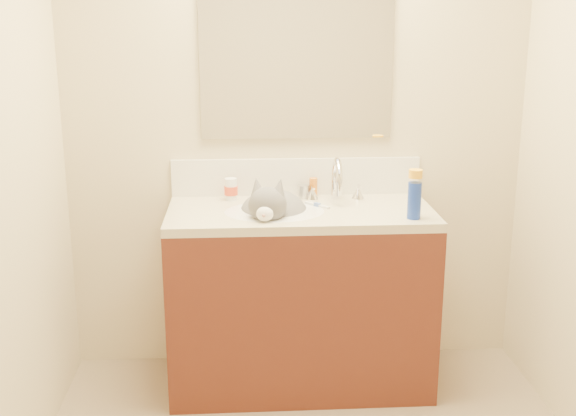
{
  "coord_description": "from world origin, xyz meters",
  "views": [
    {
      "loc": [
        -0.26,
        -2.16,
        1.73
      ],
      "look_at": [
        -0.06,
        0.92,
        0.88
      ],
      "focal_mm": 45.0,
      "sensor_mm": 36.0,
      "label": 1
    }
  ],
  "objects": [
    {
      "name": "toothbrush_head",
      "position": [
        0.08,
        1.02,
        0.87
      ],
      "size": [
        0.03,
        0.03,
        0.02
      ],
      "primitive_type": "cube",
      "rotation": [
        0.0,
        0.0,
        0.74
      ],
      "color": "#5D76C6",
      "rests_on": "counter_slab"
    },
    {
      "name": "cat",
      "position": [
        -0.12,
        0.97,
        0.84
      ],
      "size": [
        0.38,
        0.47,
        0.34
      ],
      "rotation": [
        0.0,
        0.0,
        -0.21
      ],
      "color": "#565456",
      "rests_on": "basin"
    },
    {
      "name": "toothbrush",
      "position": [
        0.08,
        1.02,
        0.87
      ],
      "size": [
        0.11,
        0.11,
        0.01
      ],
      "primitive_type": "cube",
      "rotation": [
        0.0,
        0.0,
        0.74
      ],
      "color": "white",
      "rests_on": "counter_slab"
    },
    {
      "name": "silver_jar",
      "position": [
        0.03,
        1.17,
        0.89
      ],
      "size": [
        0.06,
        0.06,
        0.06
      ],
      "primitive_type": "cylinder",
      "rotation": [
        0.0,
        0.0,
        0.07
      ],
      "color": "#B7B7BC",
      "rests_on": "counter_slab"
    },
    {
      "name": "spray_can",
      "position": [
        0.48,
        0.79,
        0.94
      ],
      "size": [
        0.07,
        0.07,
        0.16
      ],
      "primitive_type": "cylinder",
      "rotation": [
        0.0,
        0.0,
        0.28
      ],
      "color": "#1733A7",
      "rests_on": "counter_slab"
    },
    {
      "name": "pill_bottle",
      "position": [
        -0.32,
        1.16,
        0.91
      ],
      "size": [
        0.07,
        0.07,
        0.1
      ],
      "primitive_type": "cylinder",
      "rotation": [
        0.0,
        0.0,
        -0.38
      ],
      "color": "white",
      "rests_on": "counter_slab"
    },
    {
      "name": "basin",
      "position": [
        -0.12,
        0.94,
        0.79
      ],
      "size": [
        0.45,
        0.36,
        0.14
      ],
      "primitive_type": "ellipsoid",
      "color": "silver",
      "rests_on": "vanity_cabinet"
    },
    {
      "name": "spray_cap",
      "position": [
        0.48,
        0.79,
        1.06
      ],
      "size": [
        0.07,
        0.07,
        0.04
      ],
      "primitive_type": "cylinder",
      "rotation": [
        0.0,
        0.0,
        0.28
      ],
      "color": "yellow",
      "rests_on": "spray_can"
    },
    {
      "name": "counter_slab",
      "position": [
        0.0,
        0.97,
        0.84
      ],
      "size": [
        1.2,
        0.55,
        0.04
      ],
      "primitive_type": "cube",
      "color": "#C1B598",
      "rests_on": "vanity_cabinet"
    },
    {
      "name": "faucet",
      "position": [
        0.18,
        1.11,
        0.95
      ],
      "size": [
        0.28,
        0.2,
        0.21
      ],
      "color": "silver",
      "rests_on": "counter_slab"
    },
    {
      "name": "vanity_cabinet",
      "position": [
        0.0,
        0.97,
        0.41
      ],
      "size": [
        1.2,
        0.55,
        0.82
      ],
      "primitive_type": "cube",
      "color": "#4F2015",
      "rests_on": "ground"
    },
    {
      "name": "mirror",
      "position": [
        0.0,
        1.24,
        1.54
      ],
      "size": [
        0.9,
        0.02,
        0.8
      ],
      "primitive_type": "cube",
      "color": "white",
      "rests_on": "room_shell"
    },
    {
      "name": "amber_bottle",
      "position": [
        0.08,
        1.18,
        0.91
      ],
      "size": [
        0.04,
        0.04,
        0.09
      ],
      "primitive_type": "cylinder",
      "rotation": [
        0.0,
        0.0,
        0.18
      ],
      "color": "orange",
      "rests_on": "counter_slab"
    },
    {
      "name": "pill_label",
      "position": [
        -0.32,
        1.16,
        0.91
      ],
      "size": [
        0.08,
        0.08,
        0.04
      ],
      "primitive_type": "cylinder",
      "rotation": [
        0.0,
        0.0,
        -0.38
      ],
      "color": "#E34625",
      "rests_on": "pill_bottle"
    },
    {
      "name": "room_shell",
      "position": [
        0.0,
        0.0,
        1.49
      ],
      "size": [
        2.24,
        2.54,
        2.52
      ],
      "color": "beige",
      "rests_on": "ground"
    },
    {
      "name": "backsplash",
      "position": [
        0.0,
        1.24,
        0.95
      ],
      "size": [
        1.2,
        0.02,
        0.18
      ],
      "primitive_type": "cube",
      "color": "silver",
      "rests_on": "counter_slab"
    }
  ]
}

